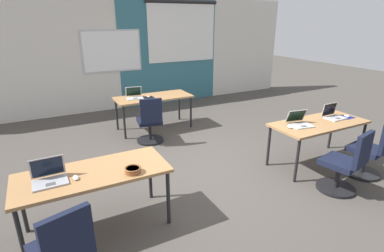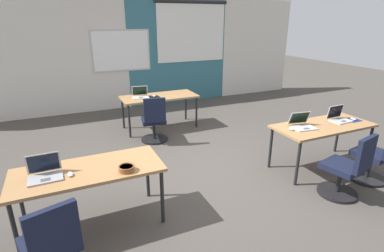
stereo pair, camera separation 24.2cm
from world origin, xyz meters
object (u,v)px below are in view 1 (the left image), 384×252
(mouse_far_left, at_px, (148,97))
(chair_near_right_end, at_px, (371,154))
(laptop_far_left, at_px, (134,96))
(laptop_near_left_end, at_px, (49,177))
(desk_near_right, at_px, (319,126))
(desk_near_left, at_px, (94,177))
(mouse_near_right_inner, at_px, (289,127))
(laptop_near_right_end, at_px, (333,115))
(laptop_near_right_inner, at_px, (300,122))
(desk_far_center, at_px, (154,99))
(mouse_near_right_end, at_px, (347,116))
(snack_bowl, at_px, (133,170))
(chair_far_left, at_px, (150,124))
(mouse_near_left_end, at_px, (76,178))
(chair_near_right_inner, at_px, (345,167))

(mouse_far_left, bearing_deg, chair_near_right_end, -56.99)
(laptop_far_left, bearing_deg, laptop_near_left_end, -113.54)
(desk_near_right, bearing_deg, desk_near_left, 180.00)
(desk_near_right, xyz_separation_m, mouse_near_right_inner, (-0.63, 0.02, 0.08))
(desk_near_left, relative_size, laptop_near_right_end, 4.71)
(laptop_near_left_end, bearing_deg, mouse_far_left, 52.18)
(mouse_far_left, bearing_deg, laptop_near_right_inner, -61.25)
(desk_near_left, relative_size, desk_far_center, 1.00)
(desk_near_left, xyz_separation_m, laptop_near_left_end, (-0.42, -0.00, 0.11))
(desk_far_center, distance_m, mouse_near_right_end, 3.69)
(snack_bowl, bearing_deg, chair_far_left, 66.13)
(laptop_near_left_end, height_order, snack_bowl, laptop_near_left_end)
(desk_near_left, bearing_deg, desk_near_right, 0.00)
(chair_far_left, distance_m, mouse_near_right_end, 3.46)
(mouse_near_left_end, xyz_separation_m, mouse_near_right_end, (4.30, 0.04, 0.00))
(laptop_near_left_end, relative_size, chair_near_right_end, 0.37)
(laptop_far_left, bearing_deg, desk_near_right, -44.60)
(desk_far_center, height_order, mouse_near_right_inner, mouse_near_right_inner)
(mouse_near_left_end, bearing_deg, snack_bowl, -14.32)
(mouse_far_left, xyz_separation_m, chair_near_right_end, (2.24, -3.45, -0.36))
(chair_far_left, bearing_deg, desk_near_left, 66.02)
(mouse_near_right_end, bearing_deg, desk_near_left, 179.55)
(mouse_far_left, height_order, chair_near_right_inner, chair_near_right_inner)
(desk_near_left, relative_size, chair_far_left, 1.74)
(laptop_near_left_end, bearing_deg, chair_far_left, 47.64)
(mouse_near_left_end, height_order, snack_bowl, snack_bowl)
(mouse_near_left_end, xyz_separation_m, snack_bowl, (0.56, -0.14, 0.02))
(chair_near_right_inner, bearing_deg, laptop_near_left_end, -24.97)
(desk_far_center, bearing_deg, chair_far_left, -116.31)
(desk_near_right, xyz_separation_m, mouse_far_left, (-1.88, 2.76, 0.08))
(laptop_far_left, xyz_separation_m, laptop_near_right_end, (2.53, -2.79, 0.00))
(laptop_far_left, xyz_separation_m, laptop_near_left_end, (-1.78, -2.85, 0.00))
(desk_near_left, height_order, mouse_far_left, mouse_far_left)
(mouse_near_right_end, relative_size, chair_near_right_end, 0.11)
(desk_near_right, bearing_deg, mouse_near_right_inner, 177.81)
(laptop_near_right_end, bearing_deg, snack_bowl, -177.64)
(mouse_far_left, distance_m, mouse_near_left_end, 3.36)
(mouse_far_left, xyz_separation_m, mouse_near_left_end, (-1.81, -2.84, -0.00))
(chair_near_right_end, bearing_deg, mouse_near_left_end, -17.01)
(desk_near_right, relative_size, mouse_near_left_end, 15.44)
(mouse_near_left_end, bearing_deg, chair_near_right_inner, -12.12)
(laptop_far_left, bearing_deg, chair_far_left, -78.30)
(mouse_near_left_end, height_order, chair_near_right_inner, chair_near_right_inner)
(chair_near_right_end, distance_m, mouse_near_right_inner, 1.27)
(mouse_far_left, bearing_deg, laptop_far_left, 162.30)
(laptop_far_left, distance_m, mouse_far_left, 0.29)
(laptop_far_left, height_order, laptop_near_left_end, laptop_near_left_end)
(mouse_far_left, relative_size, snack_bowl, 0.59)
(desk_far_center, distance_m, laptop_near_left_end, 3.55)
(laptop_far_left, xyz_separation_m, mouse_near_right_end, (2.76, -2.88, -0.03))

